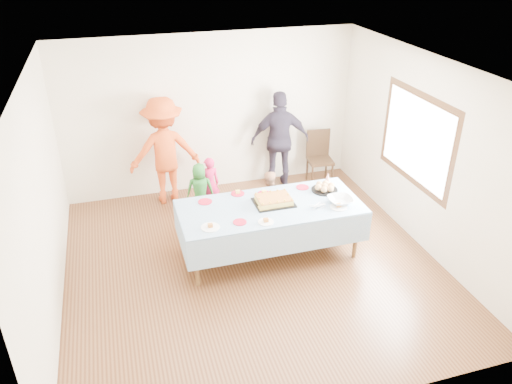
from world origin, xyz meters
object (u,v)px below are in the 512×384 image
at_px(party_table, 270,209).
at_px(birthday_cake, 274,200).
at_px(adult_left, 164,151).
at_px(dining_chair, 319,154).

distance_m(party_table, birthday_cake, 0.13).
bearing_deg(adult_left, party_table, 117.79).
distance_m(birthday_cake, dining_chair, 2.42).
distance_m(dining_chair, adult_left, 2.75).
height_order(party_table, dining_chair, dining_chair).
relative_size(party_table, birthday_cake, 4.62).
bearing_deg(party_table, birthday_cake, 41.48).
bearing_deg(party_table, adult_left, 119.93).
height_order(party_table, birthday_cake, birthday_cake).
xyz_separation_m(party_table, birthday_cake, (0.07, 0.06, 0.10)).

